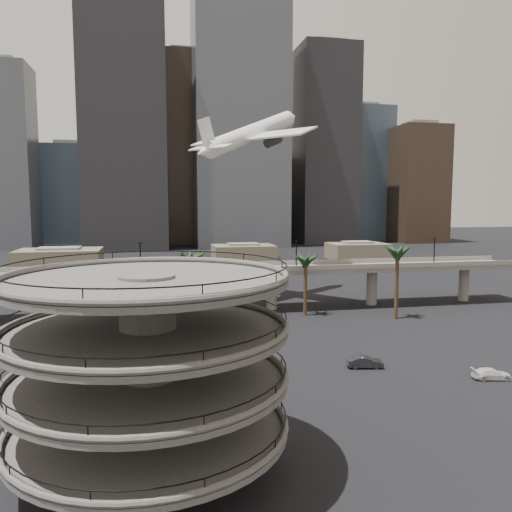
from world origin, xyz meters
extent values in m
plane|color=black|center=(0.00, 0.00, 0.00)|extent=(700.00, 700.00, 0.00)
cylinder|color=#4E4B49|center=(-13.00, -4.00, 8.00)|extent=(4.40, 4.40, 16.50)
cylinder|color=#4E4B49|center=(-13.00, -4.00, 3.77)|extent=(22.00, 22.00, 0.45)
torus|color=#4E4B49|center=(-13.00, -4.00, 4.25)|extent=(22.20, 22.20, 0.50)
torus|color=black|center=(-13.00, -4.00, 5.05)|extent=(21.80, 21.80, 0.10)
cylinder|color=#4E4B49|center=(-13.00, -4.00, 7.78)|extent=(22.00, 22.00, 0.45)
torus|color=#4E4B49|center=(-13.00, -4.00, 8.25)|extent=(22.20, 22.20, 0.50)
torus|color=black|center=(-13.00, -4.00, 9.05)|extent=(21.80, 21.80, 0.10)
cylinder|color=#4E4B49|center=(-13.00, -4.00, 11.78)|extent=(22.00, 22.00, 0.45)
torus|color=#4E4B49|center=(-13.00, -4.00, 12.25)|extent=(22.20, 22.20, 0.50)
torus|color=black|center=(-13.00, -4.00, 13.05)|extent=(21.80, 21.80, 0.10)
cylinder|color=#4E4B49|center=(-13.00, -4.00, 15.78)|extent=(22.00, 22.00, 0.45)
torus|color=#4E4B49|center=(-13.00, -4.00, 16.25)|extent=(22.20, 22.20, 0.50)
torus|color=black|center=(-13.00, -4.00, 17.05)|extent=(21.80, 21.80, 0.10)
cube|color=slate|center=(0.00, 55.00, 8.00)|extent=(130.00, 9.00, 0.90)
cube|color=slate|center=(0.00, 50.50, 8.90)|extent=(130.00, 0.30, 1.00)
cube|color=slate|center=(0.00, 59.50, 8.90)|extent=(130.00, 0.30, 1.00)
cylinder|color=slate|center=(-33.00, 55.00, 3.80)|extent=(2.20, 2.20, 8.00)
cylinder|color=slate|center=(-11.00, 55.00, 3.80)|extent=(2.20, 2.20, 8.00)
cylinder|color=slate|center=(11.00, 55.00, 3.80)|extent=(2.20, 2.20, 8.00)
cylinder|color=slate|center=(33.00, 55.00, 3.80)|extent=(2.20, 2.20, 8.00)
cylinder|color=slate|center=(55.00, 55.00, 3.80)|extent=(2.20, 2.20, 8.00)
cylinder|color=black|center=(-15.00, 51.00, 11.50)|extent=(0.24, 0.24, 6.00)
cylinder|color=black|center=(15.00, 51.00, 11.50)|extent=(0.24, 0.24, 6.00)
cylinder|color=black|center=(45.00, 51.00, 11.50)|extent=(0.24, 0.24, 6.00)
cylinder|color=#452D1D|center=(-6.00, 44.00, 6.08)|extent=(0.70, 0.70, 12.15)
ellipsoid|color=#183317|center=(-6.00, 44.00, 12.55)|extent=(4.40, 4.40, 2.00)
cylinder|color=#452D1D|center=(16.00, 48.00, 5.40)|extent=(0.70, 0.70, 10.80)
ellipsoid|color=#183317|center=(16.00, 48.00, 11.20)|extent=(4.40, 4.40, 2.00)
cylinder|color=#452D1D|center=(32.00, 42.00, 6.30)|extent=(0.70, 0.70, 12.60)
ellipsoid|color=#183317|center=(32.00, 42.00, 13.00)|extent=(4.40, 4.40, 2.00)
cube|color=brown|center=(-45.00, 140.00, 2.75)|extent=(28.00, 18.00, 5.50)
cube|color=slate|center=(-45.00, 140.00, 5.90)|extent=(14.00, 9.00, 0.80)
cube|color=brown|center=(22.00, 150.00, 2.50)|extent=(24.00, 16.00, 5.00)
cube|color=slate|center=(22.00, 150.00, 5.40)|extent=(12.00, 8.00, 0.80)
cube|color=brown|center=(65.00, 138.00, 3.00)|extent=(22.00, 15.00, 6.00)
cube|color=slate|center=(65.00, 138.00, 6.40)|extent=(11.00, 7.50, 0.80)
cube|color=#4B4F58|center=(-80.00, 210.00, 42.26)|extent=(26.00, 24.00, 84.53)
cube|color=#374755|center=(-55.00, 245.00, 26.01)|extent=(30.00, 30.00, 52.02)
cube|color=slate|center=(-55.00, 245.00, 53.22)|extent=(16.50, 16.50, 2.40)
cube|color=black|center=(-25.00, 200.00, 59.60)|extent=(38.00, 30.00, 119.20)
cube|color=#31251B|center=(5.00, 225.00, 48.76)|extent=(28.00, 26.00, 97.53)
cube|color=slate|center=(5.00, 225.00, 98.73)|extent=(15.40, 14.30, 2.40)
cube|color=#4B4F58|center=(30.00, 205.00, 65.02)|extent=(45.00, 32.00, 130.04)
cube|color=#817159|center=(55.00, 240.00, 22.76)|extent=(24.00, 24.00, 45.51)
cube|color=slate|center=(55.00, 240.00, 46.71)|extent=(13.20, 13.20, 2.40)
cube|color=black|center=(78.00, 215.00, 51.47)|extent=(30.00, 28.00, 102.95)
cube|color=slate|center=(78.00, 215.00, 104.15)|extent=(16.50, 15.40, 2.40)
cube|color=#374755|center=(105.00, 235.00, 37.93)|extent=(34.00, 30.00, 75.86)
cube|color=slate|center=(105.00, 235.00, 77.06)|extent=(18.70, 16.50, 2.40)
cube|color=#31251B|center=(130.00, 210.00, 31.43)|extent=(26.00, 26.00, 62.85)
cube|color=slate|center=(130.00, 210.00, 64.05)|extent=(14.30, 14.30, 2.40)
cube|color=#817159|center=(18.00, 260.00, 20.59)|extent=(22.00, 22.00, 41.18)
cube|color=slate|center=(18.00, 260.00, 42.38)|extent=(12.10, 12.10, 2.40)
cylinder|color=white|center=(9.32, 67.32, 37.12)|extent=(24.41, 21.04, 13.10)
cone|color=white|center=(20.99, 76.94, 42.43)|extent=(5.96, 5.83, 4.71)
cone|color=white|center=(-2.36, 57.70, 31.82)|extent=(5.59, 5.42, 4.32)
cube|color=white|center=(8.72, 66.83, 36.20)|extent=(24.73, 28.06, 2.57)
cube|color=white|center=(-0.96, 58.85, 32.89)|extent=(8.45, 9.53, 1.07)
cube|color=white|center=(-1.70, 58.24, 35.63)|extent=(4.09, 3.46, 6.46)
cylinder|color=#232328|center=(5.85, 71.84, 35.00)|extent=(5.01, 4.64, 3.39)
cylinder|color=#232328|center=(13.09, 63.05, 35.00)|extent=(5.01, 4.64, 3.39)
imported|color=#AD1831|center=(0.46, 18.91, 0.69)|extent=(4.37, 2.97, 1.38)
imported|color=black|center=(14.67, 16.76, 0.78)|extent=(4.98, 2.51, 1.57)
imported|color=silver|center=(28.28, 9.60, 0.68)|extent=(4.97, 2.74, 1.36)
camera|label=1|loc=(-12.34, -43.20, 21.86)|focal=35.00mm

